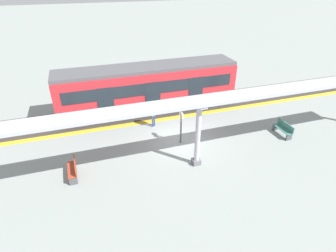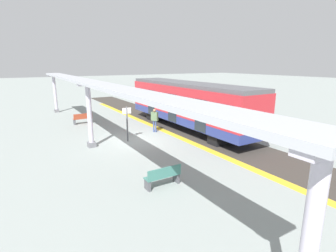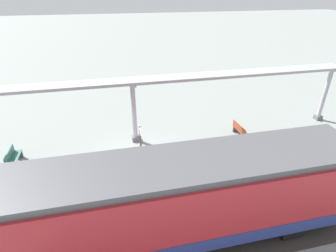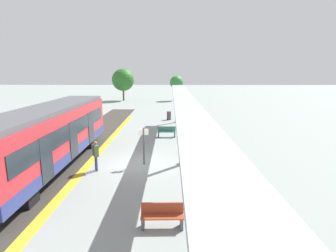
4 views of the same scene
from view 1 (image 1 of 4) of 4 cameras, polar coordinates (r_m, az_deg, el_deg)
ground_plane at (r=17.60m, az=2.62°, el=-2.70°), size 176.00×176.00×0.00m
tactile_edge_strip at (r=19.95m, az=-0.30°, el=1.52°), size 0.49×33.06×0.01m
trackbed at (r=21.52m, az=-1.83°, el=3.71°), size 3.20×45.06×0.01m
train_near_carriage at (r=20.58m, az=-4.15°, el=7.95°), size 2.65×13.14×3.48m
canopy_pillar_second at (r=14.48m, az=6.20°, el=-1.81°), size 1.10×0.44×3.73m
canopy_beam at (r=13.59m, az=6.68°, el=5.13°), size 1.20×26.93×0.16m
bench_near_end at (r=15.19m, az=-19.01°, el=-8.44°), size 1.51×0.48×0.86m
bench_mid_platform at (r=19.32m, az=22.83°, el=-0.54°), size 1.50×0.45×0.86m
platform_info_sign at (r=16.58m, az=2.72°, el=0.45°), size 0.56×0.10×2.20m
passenger_waiting_near_edge at (r=18.54m, az=-3.07°, el=2.83°), size 0.44×0.53×1.69m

